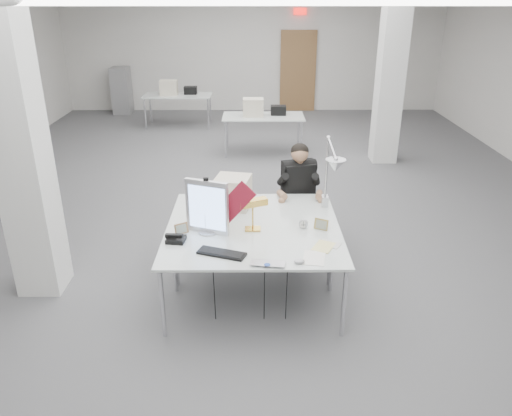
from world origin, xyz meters
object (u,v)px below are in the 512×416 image
(monitor, at_px, (207,207))
(desk_phone, at_px, (176,239))
(bankers_lamp, at_px, (253,214))
(desk_main, at_px, (253,247))
(laptop, at_px, (267,266))
(beige_monitor, at_px, (233,192))
(office_chair, at_px, (298,201))
(seated_person, at_px, (299,179))
(architect_lamp, at_px, (330,175))

(monitor, height_order, desk_phone, monitor)
(bankers_lamp, distance_m, desk_phone, 0.81)
(desk_main, relative_size, bankers_lamp, 5.08)
(laptop, distance_m, bankers_lamp, 0.79)
(desk_phone, xyz_separation_m, beige_monitor, (0.53, 0.86, 0.16))
(office_chair, relative_size, monitor, 2.07)
(office_chair, distance_m, monitor, 1.67)
(seated_person, distance_m, beige_monitor, 0.95)
(monitor, xyz_separation_m, beige_monitor, (0.23, 0.66, -0.10))
(seated_person, xyz_separation_m, desk_phone, (-1.32, -1.39, -0.12))
(desk_phone, height_order, beige_monitor, beige_monitor)
(desk_phone, bearing_deg, desk_main, 0.06)
(desk_main, height_order, office_chair, office_chair)
(bankers_lamp, height_order, desk_phone, bankers_lamp)
(architect_lamp, bearing_deg, beige_monitor, 158.54)
(monitor, xyz_separation_m, bankers_lamp, (0.46, 0.06, -0.10))
(beige_monitor, bearing_deg, office_chair, 47.47)
(desk_main, height_order, monitor, monitor)
(office_chair, height_order, laptop, office_chair)
(bankers_lamp, bearing_deg, laptop, -103.62)
(desk_phone, bearing_deg, architect_lamp, 29.33)
(office_chair, xyz_separation_m, bankers_lamp, (-0.57, -1.18, 0.35))
(desk_main, height_order, architect_lamp, architect_lamp)
(seated_person, xyz_separation_m, monitor, (-1.02, -1.19, 0.14))
(desk_main, xyz_separation_m, architect_lamp, (0.82, 0.73, 0.48))
(beige_monitor, relative_size, architect_lamp, 0.41)
(architect_lamp, bearing_deg, laptop, -130.06)
(office_chair, bearing_deg, desk_phone, -147.50)
(office_chair, height_order, seated_person, seated_person)
(monitor, relative_size, bankers_lamp, 1.58)
(architect_lamp, bearing_deg, office_chair, 98.71)
(architect_lamp, bearing_deg, desk_main, -147.00)
(bankers_lamp, xyz_separation_m, desk_phone, (-0.75, -0.26, -0.16))
(bankers_lamp, relative_size, desk_phone, 2.00)
(monitor, height_order, architect_lamp, architect_lamp)
(desk_main, bearing_deg, monitor, 146.74)
(laptop, distance_m, architect_lamp, 1.40)
(desk_main, distance_m, laptop, 0.43)
(office_chair, distance_m, architect_lamp, 1.07)
(seated_person, bearing_deg, desk_phone, -148.51)
(office_chair, bearing_deg, desk_main, -125.10)
(office_chair, distance_m, seated_person, 0.32)
(desk_main, bearing_deg, office_chair, 70.01)
(monitor, xyz_separation_m, desk_phone, (-0.30, -0.20, -0.26))
(seated_person, bearing_deg, desk_main, -125.71)
(seated_person, relative_size, desk_phone, 5.14)
(office_chair, xyz_separation_m, desk_phone, (-1.32, -1.44, 0.20))
(beige_monitor, bearing_deg, bankers_lamp, -58.47)
(desk_phone, bearing_deg, seated_person, 54.18)
(bankers_lamp, bearing_deg, desk_main, -112.45)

